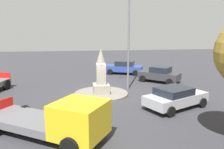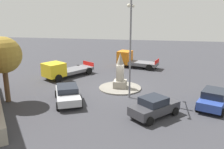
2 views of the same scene
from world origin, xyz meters
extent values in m
plane|color=#38383D|center=(0.00, 0.00, 0.00)|extent=(80.00, 80.00, 0.00)
cylinder|color=gray|center=(0.00, 0.00, 0.06)|extent=(4.21, 4.21, 0.12)
cube|color=#9E9687|center=(0.00, 0.00, 0.47)|extent=(1.25, 1.25, 0.70)
cube|color=#9E9687|center=(0.00, 0.00, 1.61)|extent=(0.70, 0.70, 1.58)
cone|color=#9E9687|center=(0.00, 0.00, 3.00)|extent=(0.77, 0.77, 1.20)
cylinder|color=slate|center=(-2.42, -1.20, 4.32)|extent=(0.16, 0.16, 8.63)
cube|color=#38383D|center=(-6.03, -3.43, 0.65)|extent=(3.98, 3.84, 0.66)
cube|color=#1E232D|center=(-6.12, -3.35, 1.25)|extent=(2.33, 2.32, 0.55)
cylinder|color=black|center=(-4.46, -3.73, 0.32)|extent=(0.62, 0.59, 0.64)
cylinder|color=black|center=(-5.59, -4.96, 0.32)|extent=(0.62, 0.59, 0.64)
cylinder|color=black|center=(-6.46, -1.90, 0.32)|extent=(0.62, 0.59, 0.64)
cylinder|color=black|center=(-7.59, -3.14, 0.32)|extent=(0.62, 0.59, 0.64)
cube|color=#B7BABF|center=(-4.45, 3.84, 0.62)|extent=(4.65, 3.46, 0.60)
cube|color=#1E232D|center=(-4.23, 3.94, 1.15)|extent=(2.61, 2.42, 0.46)
cylinder|color=black|center=(-5.43, 2.37, 0.32)|extent=(0.67, 0.47, 0.64)
cylinder|color=black|center=(-6.20, 4.05, 0.32)|extent=(0.67, 0.47, 0.64)
cylinder|color=black|center=(-2.71, 3.63, 0.32)|extent=(0.67, 0.47, 0.64)
cylinder|color=black|center=(-3.48, 5.30, 0.32)|extent=(0.67, 0.47, 0.64)
cube|color=#2D479E|center=(-3.52, -8.11, 0.64)|extent=(4.53, 3.27, 0.64)
cube|color=#1E232D|center=(-3.58, -8.08, 1.24)|extent=(2.53, 2.32, 0.56)
cylinder|color=black|center=(-1.82, -7.84, 0.32)|extent=(0.68, 0.45, 0.64)
cylinder|color=black|center=(-2.52, -9.50, 0.32)|extent=(0.68, 0.45, 0.64)
cylinder|color=black|center=(-4.51, -6.71, 0.32)|extent=(0.68, 0.45, 0.64)
cylinder|color=black|center=(-5.21, -8.37, 0.32)|extent=(0.68, 0.45, 0.64)
cube|color=yellow|center=(1.71, 7.70, 1.17)|extent=(2.85, 2.84, 1.50)
cube|color=slate|center=(4.29, 6.03, 0.60)|extent=(4.55, 3.95, 0.37)
cylinder|color=black|center=(1.01, 6.93, 0.42)|extent=(0.86, 0.69, 0.84)
cylinder|color=black|center=(2.12, 8.65, 0.42)|extent=(0.86, 0.69, 0.84)
cylinder|color=black|center=(4.72, 4.52, 0.42)|extent=(0.86, 0.69, 0.84)
cube|color=red|center=(8.57, -3.61, 1.09)|extent=(1.84, 0.56, 0.50)
cylinder|color=black|center=(7.81, -2.65, 0.42)|extent=(0.49, 0.88, 0.84)
camera|label=1|loc=(1.70, 16.78, 4.89)|focal=35.56mm
camera|label=2|loc=(-22.81, -3.27, 7.67)|focal=38.75mm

